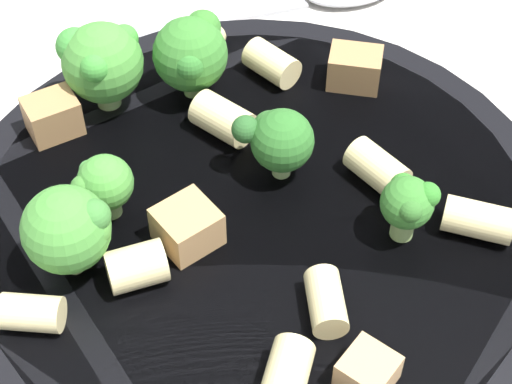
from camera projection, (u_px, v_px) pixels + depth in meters
The scene contains 21 objects.
ground_plane at pixel (256, 262), 0.40m from camera, with size 2.00×2.00×0.00m, color beige.
pasta_bowl at pixel (256, 232), 0.38m from camera, with size 0.27×0.27×0.04m.
broccoli_floret_0 at pixel (191, 53), 0.40m from camera, with size 0.04×0.04×0.04m.
broccoli_floret_1 at pixel (69, 229), 0.33m from camera, with size 0.04×0.04×0.04m.
broccoli_floret_2 at pixel (101, 61), 0.39m from camera, with size 0.04×0.04×0.04m.
broccoli_floret_3 at pixel (279, 139), 0.37m from camera, with size 0.03×0.03×0.03m.
broccoli_floret_4 at pixel (408, 203), 0.35m from camera, with size 0.02×0.03×0.03m.
broccoli_floret_5 at pixel (103, 184), 0.35m from camera, with size 0.03×0.02×0.03m.
rigatoni_0 at pixel (326, 302), 0.33m from camera, with size 0.01×0.01×0.03m, color beige.
rigatoni_1 at pixel (223, 119), 0.39m from camera, with size 0.02×0.02×0.03m, color beige.
rigatoni_2 at pixel (137, 267), 0.34m from camera, with size 0.02×0.02×0.02m, color beige.
rigatoni_3 at pixel (377, 168), 0.37m from camera, with size 0.02×0.02×0.03m, color beige.
rigatoni_4 at pixel (272, 63), 0.42m from camera, with size 0.02×0.02×0.03m, color beige.
rigatoni_5 at pixel (32, 313), 0.32m from camera, with size 0.01×0.01×0.02m, color beige.
rigatoni_6 at pixel (204, 49), 0.43m from camera, with size 0.01×0.01×0.03m, color beige.
rigatoni_7 at pixel (478, 220), 0.35m from camera, with size 0.02×0.02×0.03m, color beige.
rigatoni_8 at pixel (286, 376), 0.31m from camera, with size 0.02×0.02×0.03m, color beige.
chicken_chunk_0 at pixel (368, 372), 0.31m from camera, with size 0.02×0.02×0.01m, color tan.
chicken_chunk_1 at pixel (53, 116), 0.39m from camera, with size 0.02×0.02×0.02m, color #A87A4C.
chicken_chunk_2 at pixel (355, 68), 0.42m from camera, with size 0.03×0.02×0.02m, color #A87A4C.
chicken_chunk_3 at pixel (187, 227), 0.35m from camera, with size 0.02×0.02×0.02m, color tan.
Camera 1 is at (0.05, 0.24, 0.32)m, focal length 60.00 mm.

